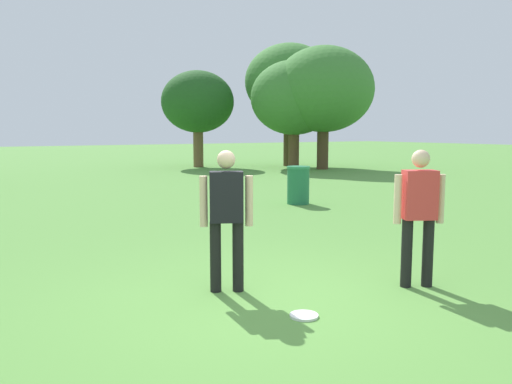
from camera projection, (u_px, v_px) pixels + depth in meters
The scene contains 9 objects.
ground_plane at pixel (263, 303), 5.57m from camera, with size 120.00×120.00×0.00m, color #568E3D.
person_thrower at pixel (227, 211), 5.86m from camera, with size 0.55×0.37×1.64m.
person_catcher at pixel (419, 209), 6.04m from camera, with size 0.55×0.37×1.64m.
frisbee at pixel (304, 316), 5.15m from camera, with size 0.29×0.29×0.03m, color white.
trash_can_beside_table at pixel (298, 185), 12.99m from camera, with size 0.59×0.59×0.96m.
tree_far_right at pixel (198, 102), 25.76m from camera, with size 3.65×3.65×4.84m.
tree_slender_mid at pixel (294, 98), 24.64m from camera, with size 4.20×4.20×5.21m.
tree_back_left at pixel (289, 82), 26.37m from camera, with size 4.57×4.57×6.29m.
tree_back_right at pixel (324, 90), 24.24m from camera, with size 4.76×4.76×5.81m.
Camera 1 is at (-2.91, -4.53, 1.87)m, focal length 35.96 mm.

